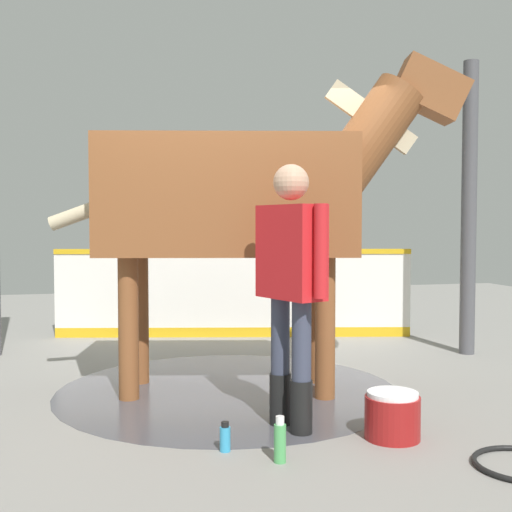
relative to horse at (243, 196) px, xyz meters
The scene contains 9 objects.
ground_plane 1.65m from the horse, 130.65° to the left, with size 16.00×16.00×0.02m, color gray.
wet_patch 1.62m from the horse, 167.28° to the left, with size 2.85×2.85×0.00m, color #4C4C54.
barrier_wall 2.78m from the horse, 80.21° to the left, with size 4.29×1.05×1.09m.
roof_post_near 2.81m from the horse, 18.78° to the left, with size 0.16×0.16×3.11m, color #4C4C51.
horse is the anchor object (origin of this frame).
handler 1.21m from the horse, 85.25° to the right, with size 0.39×0.67×1.79m.
wash_bucket 2.14m from the horse, 64.64° to the right, with size 0.36×0.36×0.31m.
bottle_shampoo 2.11m from the horse, 107.09° to the right, with size 0.07×0.07×0.18m.
bottle_spray 2.22m from the horse, 95.21° to the right, with size 0.07×0.07×0.27m.
Camera 1 is at (-0.98, -5.34, 1.38)m, focal length 44.62 mm.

